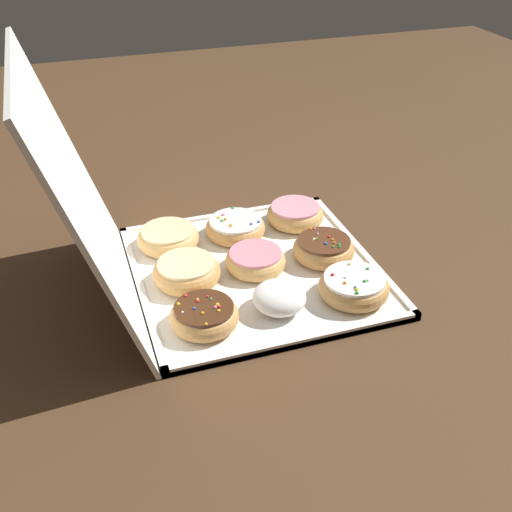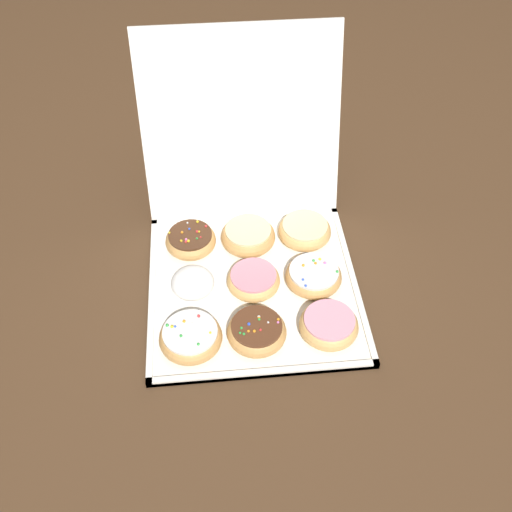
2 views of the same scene
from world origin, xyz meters
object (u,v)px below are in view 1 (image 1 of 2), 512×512
at_px(glazed_ring_donut_7, 186,271).
at_px(powdered_filled_donut_3, 278,298).
at_px(pink_frosted_donut_2, 295,214).
at_px(sprinkle_donut_6, 204,316).
at_px(sprinkle_donut_0, 354,286).
at_px(glazed_ring_donut_8, 168,238).
at_px(sprinkle_donut_1, 324,249).
at_px(donut_box, 255,271).
at_px(sprinkle_donut_5, 237,227).
at_px(pink_frosted_donut_4, 256,259).

bearing_deg(glazed_ring_donut_7, powdered_filled_donut_3, -135.40).
xyz_separation_m(pink_frosted_donut_2, sprinkle_donut_6, (-0.25, 0.25, -0.00)).
distance_m(powdered_filled_donut_3, glazed_ring_donut_7, 0.18).
xyz_separation_m(sprinkle_donut_0, glazed_ring_donut_8, (0.25, 0.26, -0.00)).
bearing_deg(powdered_filled_donut_3, glazed_ring_donut_7, 44.60).
xyz_separation_m(sprinkle_donut_6, glazed_ring_donut_7, (0.13, -0.00, 0.00)).
xyz_separation_m(sprinkle_donut_1, glazed_ring_donut_7, (0.01, 0.25, 0.00)).
distance_m(pink_frosted_donut_2, glazed_ring_donut_8, 0.26).
height_order(powdered_filled_donut_3, glazed_ring_donut_7, powdered_filled_donut_3).
xyz_separation_m(donut_box, powdered_filled_donut_3, (-0.12, 0.00, 0.03)).
xyz_separation_m(sprinkle_donut_0, sprinkle_donut_6, (0.00, 0.26, -0.00)).
relative_size(sprinkle_donut_5, glazed_ring_donut_7, 0.98).
xyz_separation_m(pink_frosted_donut_2, pink_frosted_donut_4, (-0.13, 0.13, -0.00)).
bearing_deg(pink_frosted_donut_4, pink_frosted_donut_2, -44.40).
relative_size(powdered_filled_donut_3, glazed_ring_donut_8, 0.75).
bearing_deg(sprinkle_donut_0, sprinkle_donut_1, 0.32).
distance_m(sprinkle_donut_1, pink_frosted_donut_4, 0.13).
distance_m(sprinkle_donut_0, glazed_ring_donut_8, 0.36).
distance_m(sprinkle_donut_1, glazed_ring_donut_8, 0.29).
distance_m(sprinkle_donut_1, glazed_ring_donut_7, 0.25).
xyz_separation_m(donut_box, pink_frosted_donut_2, (0.13, -0.13, 0.02)).
bearing_deg(sprinkle_donut_6, sprinkle_donut_5, -27.61).
height_order(sprinkle_donut_1, glazed_ring_donut_8, sprinkle_donut_1).
xyz_separation_m(pink_frosted_donut_2, sprinkle_donut_5, (-0.01, 0.12, -0.00)).
distance_m(pink_frosted_donut_2, glazed_ring_donut_7, 0.28).
height_order(donut_box, sprinkle_donut_0, sprinkle_donut_0).
xyz_separation_m(sprinkle_donut_1, pink_frosted_donut_2, (0.14, 0.00, -0.00)).
xyz_separation_m(powdered_filled_donut_3, glazed_ring_donut_7, (0.13, 0.12, -0.00)).
height_order(pink_frosted_donut_2, glazed_ring_donut_7, glazed_ring_donut_7).
bearing_deg(pink_frosted_donut_2, glazed_ring_donut_8, 91.43).
height_order(pink_frosted_donut_4, glazed_ring_donut_8, same).
relative_size(pink_frosted_donut_2, glazed_ring_donut_8, 0.97).
height_order(sprinkle_donut_1, pink_frosted_donut_4, sprinkle_donut_1).
xyz_separation_m(pink_frosted_donut_4, glazed_ring_donut_7, (0.00, 0.13, 0.00)).
height_order(sprinkle_donut_1, sprinkle_donut_6, sprinkle_donut_1).
bearing_deg(donut_box, sprinkle_donut_0, -134.82).
bearing_deg(powdered_filled_donut_3, sprinkle_donut_5, -1.15).
height_order(pink_frosted_donut_4, glazed_ring_donut_7, glazed_ring_donut_7).
bearing_deg(pink_frosted_donut_4, sprinkle_donut_0, -135.72).
bearing_deg(sprinkle_donut_0, glazed_ring_donut_7, 62.62).
bearing_deg(donut_box, glazed_ring_donut_8, 46.67).
xyz_separation_m(sprinkle_donut_5, glazed_ring_donut_8, (0.00, 0.14, 0.00)).
distance_m(powdered_filled_donut_3, glazed_ring_donut_8, 0.28).
height_order(pink_frosted_donut_4, sprinkle_donut_6, sprinkle_donut_6).
bearing_deg(donut_box, sprinkle_donut_5, -1.63).
bearing_deg(sprinkle_donut_0, pink_frosted_donut_4, 44.28).
xyz_separation_m(sprinkle_donut_5, sprinkle_donut_6, (-0.25, 0.13, 0.00)).
height_order(glazed_ring_donut_7, glazed_ring_donut_8, glazed_ring_donut_7).
distance_m(donut_box, pink_frosted_donut_2, 0.18).
height_order(donut_box, pink_frosted_donut_4, pink_frosted_donut_4).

